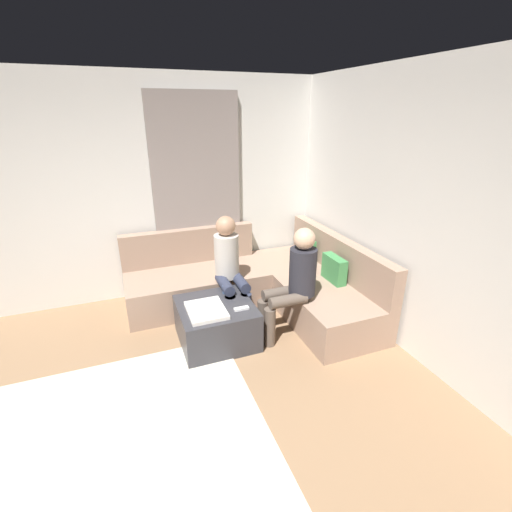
{
  "coord_description": "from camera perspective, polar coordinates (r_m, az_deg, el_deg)",
  "views": [
    {
      "loc": [
        1.67,
        0.36,
        2.27
      ],
      "look_at": [
        -1.63,
        1.63,
        0.85
      ],
      "focal_mm": 25.45,
      "sensor_mm": 36.0,
      "label": 1
    }
  ],
  "objects": [
    {
      "name": "coffee_mug",
      "position": [
        3.98,
        -4.74,
        -5.19
      ],
      "size": [
        0.08,
        0.08,
        0.1
      ],
      "primitive_type": "cylinder",
      "color": "#334C72",
      "rests_on": "ottoman"
    },
    {
      "name": "ottoman",
      "position": [
        3.88,
        -6.26,
        -10.39
      ],
      "size": [
        0.76,
        0.76,
        0.42
      ],
      "primitive_type": "cube",
      "color": "#333338",
      "rests_on": "ground_plane"
    },
    {
      "name": "wall_left",
      "position": [
        4.72,
        -25.26,
        8.55
      ],
      "size": [
        0.12,
        6.0,
        2.7
      ],
      "primitive_type": "cube",
      "color": "silver",
      "rests_on": "ground_plane"
    },
    {
      "name": "curtain_panel",
      "position": [
        4.72,
        -9.16,
        9.11
      ],
      "size": [
        0.06,
        1.1,
        2.5
      ],
      "primitive_type": "cube",
      "color": "gray",
      "rests_on": "ground_plane"
    },
    {
      "name": "game_remote",
      "position": [
        3.67,
        -2.31,
        -8.26
      ],
      "size": [
        0.05,
        0.15,
        0.02
      ],
      "primitive_type": "cube",
      "color": "white",
      "rests_on": "ottoman"
    },
    {
      "name": "folded_blanket",
      "position": [
        3.65,
        -7.83,
        -8.45
      ],
      "size": [
        0.44,
        0.36,
        0.04
      ],
      "primitive_type": "cube",
      "color": "white",
      "rests_on": "ottoman"
    },
    {
      "name": "area_rug",
      "position": [
        2.95,
        -20.99,
        -30.21
      ],
      "size": [
        2.6,
        2.2,
        0.01
      ],
      "primitive_type": "cube",
      "color": "beige",
      "rests_on": "ground_plane"
    },
    {
      "name": "wall_back",
      "position": [
        3.21,
        34.26,
        1.28
      ],
      "size": [
        6.0,
        0.12,
        2.7
      ],
      "primitive_type": "cube",
      "color": "silver",
      "rests_on": "ground_plane"
    },
    {
      "name": "person_on_couch_back",
      "position": [
        3.76,
        5.97,
        -3.7
      ],
      "size": [
        0.3,
        0.6,
        1.2
      ],
      "rotation": [
        0.0,
        0.0,
        3.14
      ],
      "color": "brown",
      "rests_on": "ground_plane"
    },
    {
      "name": "person_on_couch_side",
      "position": [
        4.09,
        -4.21,
        -1.41
      ],
      "size": [
        0.6,
        0.3,
        1.2
      ],
      "rotation": [
        0.0,
        0.0,
        -1.57
      ],
      "color": "#2D3347",
      "rests_on": "ground_plane"
    },
    {
      "name": "sectional_couch",
      "position": [
        4.51,
        0.88,
        -4.3
      ],
      "size": [
        2.1,
        2.55,
        0.87
      ],
      "color": "#9E7F6B",
      "rests_on": "ground_plane"
    }
  ]
}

